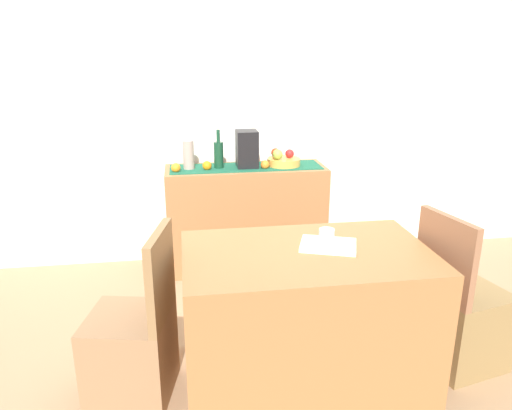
# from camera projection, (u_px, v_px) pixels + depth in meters

# --- Properties ---
(ground_plane) EXTENTS (6.40, 6.40, 0.02)m
(ground_plane) POSITION_uv_depth(u_px,v_px,m) (254.00, 327.00, 3.15)
(ground_plane) COLOR #A5805C
(ground_plane) RESTS_ON ground
(room_wall_rear) EXTENTS (6.40, 0.06, 2.70)m
(room_wall_rear) POSITION_uv_depth(u_px,v_px,m) (231.00, 96.00, 3.84)
(room_wall_rear) COLOR silver
(room_wall_rear) RESTS_ON ground
(sideboard_console) EXTENTS (1.24, 0.42, 0.83)m
(sideboard_console) POSITION_uv_depth(u_px,v_px,m) (246.00, 218.00, 3.89)
(sideboard_console) COLOR #98663C
(sideboard_console) RESTS_ON ground
(table_runner) EXTENTS (1.17, 0.32, 0.01)m
(table_runner) POSITION_uv_depth(u_px,v_px,m) (246.00, 167.00, 3.77)
(table_runner) COLOR #19583F
(table_runner) RESTS_ON sideboard_console
(fruit_bowl) EXTENTS (0.26, 0.26, 0.06)m
(fruit_bowl) POSITION_uv_depth(u_px,v_px,m) (284.00, 162.00, 3.80)
(fruit_bowl) COLOR gold
(fruit_bowl) RESTS_ON table_runner
(apple_left) EXTENTS (0.07, 0.07, 0.07)m
(apple_left) POSITION_uv_depth(u_px,v_px,m) (290.00, 154.00, 3.79)
(apple_left) COLOR red
(apple_left) RESTS_ON fruit_bowl
(apple_rear) EXTENTS (0.08, 0.08, 0.08)m
(apple_rear) POSITION_uv_depth(u_px,v_px,m) (278.00, 154.00, 3.74)
(apple_rear) COLOR #92B142
(apple_rear) RESTS_ON fruit_bowl
(apple_right) EXTENTS (0.07, 0.07, 0.07)m
(apple_right) POSITION_uv_depth(u_px,v_px,m) (275.00, 152.00, 3.84)
(apple_right) COLOR #A73316
(apple_right) RESTS_ON fruit_bowl
(wine_bottle) EXTENTS (0.07, 0.07, 0.30)m
(wine_bottle) POSITION_uv_depth(u_px,v_px,m) (219.00, 154.00, 3.70)
(wine_bottle) COLOR #143E27
(wine_bottle) RESTS_ON sideboard_console
(coffee_maker) EXTENTS (0.16, 0.18, 0.29)m
(coffee_maker) POSITION_uv_depth(u_px,v_px,m) (247.00, 149.00, 3.72)
(coffee_maker) COLOR black
(coffee_maker) RESTS_ON sideboard_console
(ceramic_vase) EXTENTS (0.08, 0.08, 0.22)m
(ceramic_vase) POSITION_uv_depth(u_px,v_px,m) (188.00, 155.00, 3.67)
(ceramic_vase) COLOR #A49187
(ceramic_vase) RESTS_ON sideboard_console
(orange_loose_near_bowl) EXTENTS (0.07, 0.07, 0.07)m
(orange_loose_near_bowl) POSITION_uv_depth(u_px,v_px,m) (176.00, 168.00, 3.61)
(orange_loose_near_bowl) COLOR orange
(orange_loose_near_bowl) RESTS_ON sideboard_console
(orange_loose_end) EXTENTS (0.07, 0.07, 0.07)m
(orange_loose_end) POSITION_uv_depth(u_px,v_px,m) (265.00, 165.00, 3.71)
(orange_loose_end) COLOR orange
(orange_loose_end) RESTS_ON sideboard_console
(orange_loose_far) EXTENTS (0.07, 0.07, 0.07)m
(orange_loose_far) POSITION_uv_depth(u_px,v_px,m) (207.00, 166.00, 3.67)
(orange_loose_far) COLOR orange
(orange_loose_far) RESTS_ON sideboard_console
(dining_table) EXTENTS (1.25, 0.76, 0.74)m
(dining_table) POSITION_uv_depth(u_px,v_px,m) (305.00, 316.00, 2.55)
(dining_table) COLOR #A1683B
(dining_table) RESTS_ON ground
(open_book) EXTENTS (0.33, 0.29, 0.02)m
(open_book) POSITION_uv_depth(u_px,v_px,m) (328.00, 245.00, 2.49)
(open_book) COLOR white
(open_book) RESTS_ON dining_table
(coffee_cup) EXTENTS (0.08, 0.08, 0.11)m
(coffee_cup) POSITION_uv_depth(u_px,v_px,m) (326.00, 239.00, 2.45)
(coffee_cup) COLOR silver
(coffee_cup) RESTS_ON dining_table
(chair_near_window) EXTENTS (0.47, 0.47, 0.90)m
(chair_near_window) POSITION_uv_depth(u_px,v_px,m) (134.00, 348.00, 2.45)
(chair_near_window) COLOR #926B49
(chair_near_window) RESTS_ON ground
(chair_by_corner) EXTENTS (0.48, 0.48, 0.90)m
(chair_by_corner) POSITION_uv_depth(u_px,v_px,m) (460.00, 320.00, 2.71)
(chair_by_corner) COLOR olive
(chair_by_corner) RESTS_ON ground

